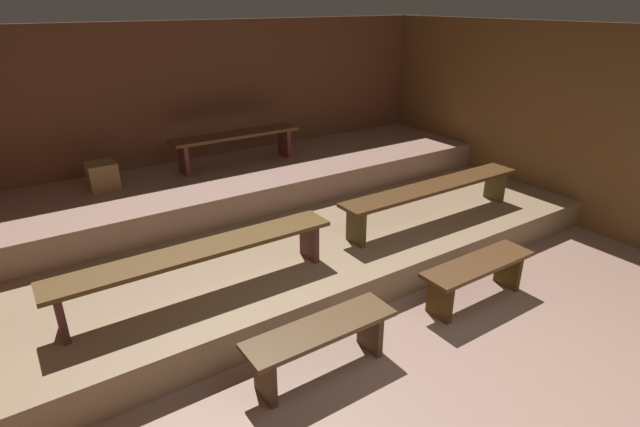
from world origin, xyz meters
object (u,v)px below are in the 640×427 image
bench_floor_left (321,338)px  bench_lower_left (199,256)px  bench_floor_right (477,272)px  bench_middle_center (236,140)px  wooden_crate_middle (103,176)px  bench_lower_right (434,191)px

bench_floor_left → bench_lower_left: bench_lower_left is taller
bench_floor_right → bench_middle_center: size_ratio=0.72×
bench_lower_left → wooden_crate_middle: 2.09m
bench_lower_left → bench_lower_right: same height
bench_middle_center → wooden_crate_middle: 1.58m
bench_lower_left → bench_lower_right: bearing=0.0°
bench_floor_left → bench_floor_right: same height
bench_lower_left → bench_lower_right: size_ratio=1.00×
bench_lower_right → wooden_crate_middle: (-2.87, 2.06, 0.13)m
bench_lower_left → bench_middle_center: bench_middle_center is taller
bench_floor_right → bench_lower_right: (0.47, 1.03, 0.34)m
bench_floor_left → bench_lower_left: 1.18m
bench_lower_right → bench_floor_right: bearing=-114.6°
bench_lower_right → bench_lower_left: bearing=180.0°
bench_lower_right → wooden_crate_middle: 3.54m
bench_lower_left → bench_floor_left: bearing=-65.4°
bench_lower_right → bench_middle_center: bearing=122.4°
bench_floor_left → bench_floor_right: size_ratio=1.00×
bench_lower_right → bench_middle_center: size_ratio=1.45×
bench_floor_right → bench_lower_right: size_ratio=0.50×
wooden_crate_middle → bench_floor_left: bearing=-76.6°
bench_floor_right → bench_lower_left: (-2.14, 1.03, 0.34)m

